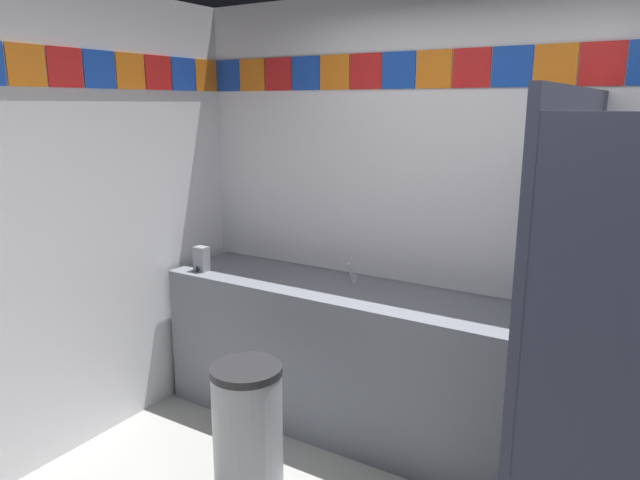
# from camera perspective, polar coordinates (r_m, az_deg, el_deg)

# --- Properties ---
(wall_back) EXTENTS (4.23, 0.09, 2.59)m
(wall_back) POSITION_cam_1_polar(r_m,az_deg,el_deg) (3.37, 19.05, 1.12)
(wall_back) COLOR silver
(wall_back) RESTS_ON ground_plane
(wall_side) EXTENTS (0.09, 3.01, 2.59)m
(wall_side) POSITION_cam_1_polar(r_m,az_deg,el_deg) (3.39, -27.12, 0.45)
(wall_side) COLOR silver
(wall_side) RESTS_ON ground_plane
(vanity_counter) EXTENTS (2.31, 0.59, 0.90)m
(vanity_counter) POSITION_cam_1_polar(r_m,az_deg,el_deg) (3.65, 2.36, -11.30)
(vanity_counter) COLOR slate
(vanity_counter) RESTS_ON ground_plane
(faucet_center) EXTENTS (0.04, 0.10, 0.14)m
(faucet_center) POSITION_cam_1_polar(r_m,az_deg,el_deg) (3.55, 3.15, -3.44)
(faucet_center) COLOR silver
(faucet_center) RESTS_ON vanity_counter
(soap_dispenser) EXTENTS (0.09, 0.09, 0.16)m
(soap_dispenser) POSITION_cam_1_polar(r_m,az_deg,el_deg) (3.89, -11.43, -1.80)
(soap_dispenser) COLOR gray
(soap_dispenser) RESTS_ON vanity_counter
(stall_divider) EXTENTS (0.92, 1.48, 2.02)m
(stall_divider) POSITION_cam_1_polar(r_m,az_deg,el_deg) (2.40, 24.58, -11.47)
(stall_divider) COLOR #33384C
(stall_divider) RESTS_ON ground_plane
(trash_bin) EXTENTS (0.36, 0.36, 0.70)m
(trash_bin) POSITION_cam_1_polar(r_m,az_deg,el_deg) (3.14, -7.02, -17.83)
(trash_bin) COLOR #999EA3
(trash_bin) RESTS_ON ground_plane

